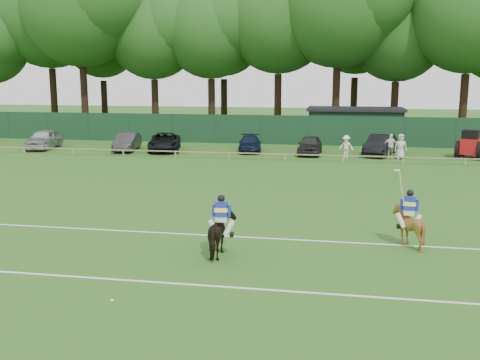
% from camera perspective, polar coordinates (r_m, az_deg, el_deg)
% --- Properties ---
extents(ground, '(160.00, 160.00, 0.00)m').
position_cam_1_polar(ground, '(22.27, -2.66, -4.92)').
color(ground, '#1E4C14').
rests_on(ground, ground).
extents(horse_dark, '(0.94, 1.84, 1.51)m').
position_cam_1_polar(horse_dark, '(18.76, -1.90, -5.53)').
color(horse_dark, black).
rests_on(horse_dark, ground).
extents(horse_chestnut, '(1.33, 1.45, 1.44)m').
position_cam_1_polar(horse_chestnut, '(20.69, 16.72, -4.54)').
color(horse_chestnut, brown).
rests_on(horse_chestnut, ground).
extents(sedan_silver, '(2.40, 4.79, 1.57)m').
position_cam_1_polar(sedan_silver, '(48.26, -19.28, 3.95)').
color(sedan_silver, '#B3B5B9').
rests_on(sedan_silver, ground).
extents(sedan_grey, '(2.14, 4.46, 1.41)m').
position_cam_1_polar(sedan_grey, '(45.26, -11.40, 3.82)').
color(sedan_grey, '#313134').
rests_on(sedan_grey, ground).
extents(suv_black, '(3.50, 5.49, 1.41)m').
position_cam_1_polar(suv_black, '(44.62, -7.66, 3.84)').
color(suv_black, black).
rests_on(suv_black, ground).
extents(sedan_navy, '(2.35, 4.44, 1.23)m').
position_cam_1_polar(sedan_navy, '(43.86, 1.01, 3.70)').
color(sedan_navy, black).
rests_on(sedan_navy, ground).
extents(hatch_grey, '(1.77, 4.19, 1.41)m').
position_cam_1_polar(hatch_grey, '(42.65, 7.12, 3.54)').
color(hatch_grey, '#28282A').
rests_on(hatch_grey, ground).
extents(estate_black, '(2.87, 4.90, 1.53)m').
position_cam_1_polar(estate_black, '(43.19, 14.06, 3.46)').
color(estate_black, black).
rests_on(estate_black, ground).
extents(spectator_left, '(1.12, 0.76, 1.60)m').
position_cam_1_polar(spectator_left, '(41.58, 10.74, 3.38)').
color(spectator_left, white).
rests_on(spectator_left, ground).
extents(spectator_mid, '(1.05, 0.49, 1.75)m').
position_cam_1_polar(spectator_mid, '(41.86, 15.04, 3.35)').
color(spectator_mid, white).
rests_on(spectator_mid, ground).
extents(spectator_right, '(0.96, 0.70, 1.81)m').
position_cam_1_polar(spectator_right, '(41.54, 16.01, 3.28)').
color(spectator_right, beige).
rests_on(spectator_right, ground).
extents(rider_dark, '(0.94, 0.40, 1.41)m').
position_cam_1_polar(rider_dark, '(18.56, -1.92, -3.47)').
color(rider_dark, silver).
rests_on(rider_dark, ground).
extents(rider_chestnut, '(0.93, 0.64, 2.05)m').
position_cam_1_polar(rider_chestnut, '(20.51, 16.81, -2.70)').
color(rider_chestnut, silver).
rests_on(rider_chestnut, ground).
extents(polo_ball, '(0.09, 0.09, 0.09)m').
position_cam_1_polar(polo_ball, '(15.72, -12.89, -11.86)').
color(polo_ball, silver).
rests_on(polo_ball, ground).
extents(pitch_lines, '(60.00, 5.10, 0.01)m').
position_cam_1_polar(pitch_lines, '(19.03, -5.03, -7.70)').
color(pitch_lines, silver).
rests_on(pitch_lines, ground).
extents(pitch_rail, '(62.10, 0.10, 0.50)m').
position_cam_1_polar(pitch_rail, '(39.58, 3.17, 2.67)').
color(pitch_rail, '#997F5B').
rests_on(pitch_rail, ground).
extents(perimeter_fence, '(92.08, 0.08, 2.50)m').
position_cam_1_polar(perimeter_fence, '(48.37, 4.52, 5.09)').
color(perimeter_fence, '#14351E').
rests_on(perimeter_fence, ground).
extents(utility_shed, '(8.40, 4.40, 3.04)m').
position_cam_1_polar(utility_shed, '(51.10, 11.61, 5.53)').
color(utility_shed, '#14331E').
rests_on(utility_shed, ground).
extents(tree_row, '(96.00, 12.00, 21.00)m').
position_cam_1_polar(tree_row, '(56.28, 7.37, 4.55)').
color(tree_row, '#26561C').
rests_on(tree_row, ground).
extents(tractor, '(2.41, 2.87, 2.06)m').
position_cam_1_polar(tractor, '(43.53, 22.35, 3.31)').
color(tractor, '#AF1014').
rests_on(tractor, ground).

